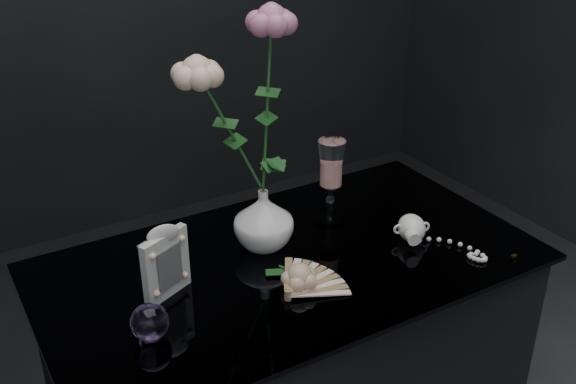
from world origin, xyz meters
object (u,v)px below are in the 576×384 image
picture_frame (165,261)px  paperweight (150,322)px  wine_glass (331,182)px  pearl_jar (412,227)px  vase (264,219)px  loose_rose (300,276)px

picture_frame → paperweight: picture_frame is taller
picture_frame → wine_glass: bearing=-13.6°
pearl_jar → picture_frame: bearing=-167.6°
vase → paperweight: 0.37m
wine_glass → loose_rose: bearing=-136.1°
vase → picture_frame: size_ratio=0.87×
wine_glass → picture_frame: wine_glass is taller
picture_frame → vase: bearing=-10.3°
wine_glass → pearl_jar: 0.21m
vase → picture_frame: picture_frame is taller
picture_frame → loose_rose: size_ratio=0.98×
loose_rose → pearl_jar: bearing=-2.5°
pearl_jar → loose_rose: bearing=-153.2°
paperweight → pearl_jar: (0.62, 0.03, -0.00)m
loose_rose → wine_glass: bearing=35.2°
wine_glass → paperweight: wine_glass is taller
picture_frame → paperweight: (-0.08, -0.11, -0.04)m
loose_rose → pearl_jar: pearl_jar is taller
picture_frame → pearl_jar: (0.55, -0.08, -0.05)m
vase → loose_rose: bearing=-95.1°
wine_glass → pearl_jar: bearing=-55.2°
picture_frame → pearl_jar: bearing=-32.5°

